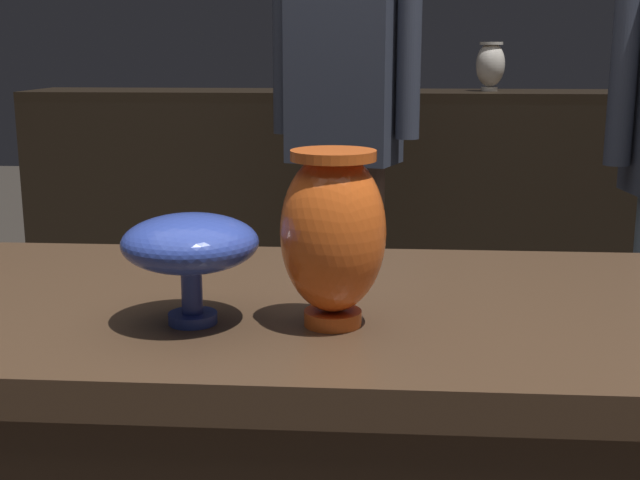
{
  "coord_description": "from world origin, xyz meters",
  "views": [
    {
      "loc": [
        0.1,
        -1.15,
        1.15
      ],
      "look_at": [
        0.02,
        -0.06,
        0.9
      ],
      "focal_mm": 47.09,
      "sensor_mm": 36.0,
      "label": 1
    }
  ],
  "objects_px": {
    "shelf_vase_right": "(490,65)",
    "visitor_center_back": "(344,110)",
    "vase_tall_behind": "(190,246)",
    "vase_centerpiece": "(333,232)",
    "shelf_vase_center": "(355,71)"
  },
  "relations": [
    {
      "from": "vase_centerpiece",
      "to": "shelf_vase_center",
      "type": "bearing_deg",
      "value": 91.06
    },
    {
      "from": "vase_tall_behind",
      "to": "shelf_vase_right",
      "type": "relative_size",
      "value": 0.95
    },
    {
      "from": "vase_centerpiece",
      "to": "vase_tall_behind",
      "type": "distance_m",
      "value": 0.18
    },
    {
      "from": "vase_tall_behind",
      "to": "shelf_vase_right",
      "type": "height_order",
      "value": "shelf_vase_right"
    },
    {
      "from": "vase_tall_behind",
      "to": "visitor_center_back",
      "type": "bearing_deg",
      "value": 85.04
    },
    {
      "from": "vase_centerpiece",
      "to": "shelf_vase_center",
      "type": "relative_size",
      "value": 1.57
    },
    {
      "from": "shelf_vase_right",
      "to": "visitor_center_back",
      "type": "relative_size",
      "value": 0.11
    },
    {
      "from": "shelf_vase_center",
      "to": "visitor_center_back",
      "type": "relative_size",
      "value": 0.09
    },
    {
      "from": "vase_centerpiece",
      "to": "visitor_center_back",
      "type": "height_order",
      "value": "visitor_center_back"
    },
    {
      "from": "shelf_vase_center",
      "to": "shelf_vase_right",
      "type": "bearing_deg",
      "value": 8.11
    },
    {
      "from": "shelf_vase_center",
      "to": "vase_centerpiece",
      "type": "bearing_deg",
      "value": -88.94
    },
    {
      "from": "visitor_center_back",
      "to": "vase_centerpiece",
      "type": "bearing_deg",
      "value": 111.82
    },
    {
      "from": "shelf_vase_right",
      "to": "visitor_center_back",
      "type": "distance_m",
      "value": 0.97
    },
    {
      "from": "vase_tall_behind",
      "to": "shelf_vase_right",
      "type": "xyz_separation_m",
      "value": [
        0.66,
        2.32,
        0.19
      ]
    },
    {
      "from": "vase_tall_behind",
      "to": "vase_centerpiece",
      "type": "bearing_deg",
      "value": 1.79
    }
  ]
}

